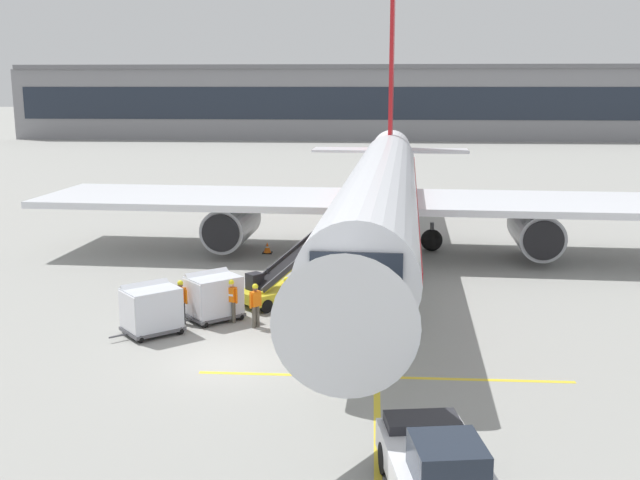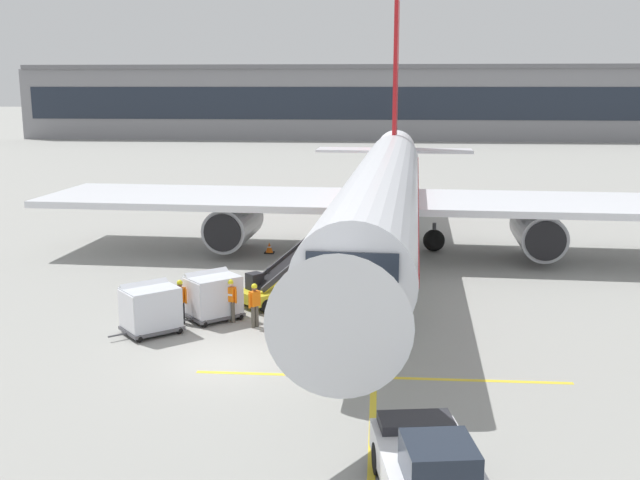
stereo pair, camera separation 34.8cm
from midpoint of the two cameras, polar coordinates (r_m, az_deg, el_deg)
ground_plane at (r=25.76m, az=-7.37°, el=-9.15°), size 600.00×600.00×0.00m
parked_airplane at (r=40.92m, az=4.45°, el=3.70°), size 37.93×47.98×15.68m
belt_loader at (r=32.00m, az=-3.26°, el=-3.22°), size 4.51×4.60×3.26m
baggage_cart_lead at (r=29.92m, az=-8.51°, el=-4.19°), size 2.58×2.52×1.91m
baggage_cart_second at (r=28.67m, az=-13.15°, el=-5.09°), size 2.58×2.52×1.91m
pushback_tug at (r=17.38m, az=8.48°, el=-16.97°), size 2.74×4.67×1.83m
ground_crew_by_loader at (r=29.64m, az=-2.91°, el=-4.23°), size 0.39×0.51×1.74m
ground_crew_by_carts at (r=29.43m, az=-7.12°, el=-4.43°), size 0.52×0.38×1.74m
ground_crew_marshaller at (r=28.73m, az=-5.30°, el=-4.78°), size 0.43×0.44×1.74m
ground_crew_wingwalker at (r=29.63m, az=-10.93°, el=-4.44°), size 0.55×0.33×1.74m
safety_cone_engine_keepout at (r=41.49m, az=-4.29°, el=-0.61°), size 0.54×0.54×0.62m
apron_guidance_line_lead_in at (r=40.65m, az=3.98°, el=-1.29°), size 0.20×110.00×0.01m
apron_guidance_line_stop_bar at (r=24.28m, az=4.52°, el=-10.41°), size 12.00×0.20×0.01m
terminal_building at (r=135.38m, az=4.68°, el=10.46°), size 126.61×19.21×12.60m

